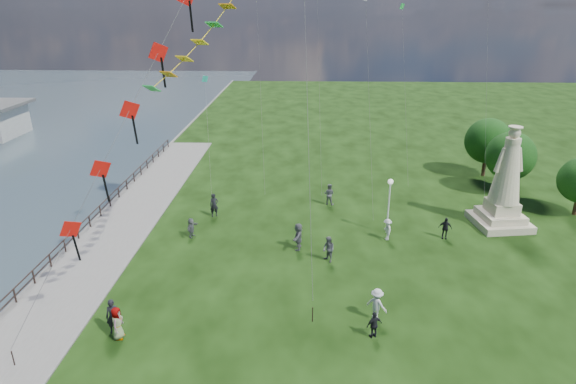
{
  "coord_description": "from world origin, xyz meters",
  "views": [
    {
      "loc": [
        0.01,
        -18.55,
        15.87
      ],
      "look_at": [
        -1.0,
        8.0,
        5.5
      ],
      "focal_mm": 30.0,
      "sensor_mm": 36.0,
      "label": 1
    }
  ],
  "objects_px": {
    "person_1": "(329,249)",
    "person_2": "(377,304)",
    "person_8": "(387,229)",
    "person_9": "(445,228)",
    "person_0": "(113,316)",
    "person_6": "(214,205)",
    "person_7": "(329,194)",
    "lamppost": "(390,194)",
    "person_11": "(298,236)",
    "person_3": "(374,325)",
    "person_5": "(191,228)",
    "person_10": "(117,323)",
    "statue": "(505,189)"
  },
  "relations": [
    {
      "from": "person_2",
      "to": "person_3",
      "type": "height_order",
      "value": "person_2"
    },
    {
      "from": "person_3",
      "to": "person_6",
      "type": "relative_size",
      "value": 0.78
    },
    {
      "from": "statue",
      "to": "person_5",
      "type": "xyz_separation_m",
      "value": [
        -23.24,
        -2.91,
        -2.2
      ]
    },
    {
      "from": "person_5",
      "to": "person_3",
      "type": "bearing_deg",
      "value": -117.12
    },
    {
      "from": "person_1",
      "to": "person_11",
      "type": "height_order",
      "value": "person_11"
    },
    {
      "from": "person_11",
      "to": "person_2",
      "type": "bearing_deg",
      "value": 35.28
    },
    {
      "from": "person_5",
      "to": "person_0",
      "type": "bearing_deg",
      "value": -172.17
    },
    {
      "from": "person_11",
      "to": "person_9",
      "type": "bearing_deg",
      "value": 107.17
    },
    {
      "from": "statue",
      "to": "person_3",
      "type": "height_order",
      "value": "statue"
    },
    {
      "from": "person_10",
      "to": "person_2",
      "type": "bearing_deg",
      "value": -82.11
    },
    {
      "from": "person_0",
      "to": "person_5",
      "type": "bearing_deg",
      "value": 66.98
    },
    {
      "from": "person_6",
      "to": "person_10",
      "type": "bearing_deg",
      "value": -121.77
    },
    {
      "from": "statue",
      "to": "person_8",
      "type": "height_order",
      "value": "statue"
    },
    {
      "from": "person_6",
      "to": "person_7",
      "type": "height_order",
      "value": "person_6"
    },
    {
      "from": "person_10",
      "to": "statue",
      "type": "bearing_deg",
      "value": -60.51
    },
    {
      "from": "person_6",
      "to": "person_9",
      "type": "xyz_separation_m",
      "value": [
        17.4,
        -3.28,
        -0.14
      ]
    },
    {
      "from": "person_7",
      "to": "person_9",
      "type": "bearing_deg",
      "value": 161.99
    },
    {
      "from": "person_10",
      "to": "person_7",
      "type": "bearing_deg",
      "value": -33.38
    },
    {
      "from": "person_2",
      "to": "person_8",
      "type": "distance_m",
      "value": 9.73
    },
    {
      "from": "person_6",
      "to": "person_11",
      "type": "height_order",
      "value": "person_11"
    },
    {
      "from": "person_5",
      "to": "person_8",
      "type": "relative_size",
      "value": 0.92
    },
    {
      "from": "person_3",
      "to": "person_7",
      "type": "relative_size",
      "value": 0.81
    },
    {
      "from": "person_9",
      "to": "person_11",
      "type": "height_order",
      "value": "person_11"
    },
    {
      "from": "person_0",
      "to": "statue",
      "type": "bearing_deg",
      "value": 14.27
    },
    {
      "from": "person_8",
      "to": "person_9",
      "type": "distance_m",
      "value": 4.23
    },
    {
      "from": "lamppost",
      "to": "person_10",
      "type": "distance_m",
      "value": 20.19
    },
    {
      "from": "person_8",
      "to": "person_9",
      "type": "xyz_separation_m",
      "value": [
        4.21,
        0.36,
        0.01
      ]
    },
    {
      "from": "statue",
      "to": "person_9",
      "type": "xyz_separation_m",
      "value": [
        -4.84,
        -2.45,
        -2.12
      ]
    },
    {
      "from": "lamppost",
      "to": "person_3",
      "type": "relative_size",
      "value": 2.86
    },
    {
      "from": "person_9",
      "to": "person_2",
      "type": "bearing_deg",
      "value": -110.55
    },
    {
      "from": "person_0",
      "to": "person_6",
      "type": "height_order",
      "value": "person_0"
    },
    {
      "from": "person_3",
      "to": "person_10",
      "type": "relative_size",
      "value": 0.84
    },
    {
      "from": "person_0",
      "to": "person_1",
      "type": "height_order",
      "value": "person_0"
    },
    {
      "from": "person_6",
      "to": "person_8",
      "type": "height_order",
      "value": "person_6"
    },
    {
      "from": "person_10",
      "to": "person_9",
      "type": "bearing_deg",
      "value": -59.61
    },
    {
      "from": "person_3",
      "to": "person_7",
      "type": "height_order",
      "value": "person_7"
    },
    {
      "from": "person_8",
      "to": "person_0",
      "type": "bearing_deg",
      "value": -62.53
    },
    {
      "from": "person_1",
      "to": "person_10",
      "type": "bearing_deg",
      "value": -89.64
    },
    {
      "from": "person_1",
      "to": "person_8",
      "type": "height_order",
      "value": "person_1"
    },
    {
      "from": "person_9",
      "to": "person_10",
      "type": "xyz_separation_m",
      "value": [
        -19.54,
        -11.98,
        0.08
      ]
    },
    {
      "from": "person_0",
      "to": "person_7",
      "type": "relative_size",
      "value": 1.04
    },
    {
      "from": "person_2",
      "to": "person_8",
      "type": "xyz_separation_m",
      "value": [
        2.03,
        9.51,
        -0.11
      ]
    },
    {
      "from": "person_5",
      "to": "person_7",
      "type": "height_order",
      "value": "person_7"
    },
    {
      "from": "person_3",
      "to": "person_5",
      "type": "relative_size",
      "value": 1.01
    },
    {
      "from": "person_1",
      "to": "person_2",
      "type": "height_order",
      "value": "person_2"
    },
    {
      "from": "lamppost",
      "to": "person_7",
      "type": "distance_m",
      "value": 7.05
    },
    {
      "from": "person_3",
      "to": "person_9",
      "type": "relative_size",
      "value": 0.91
    },
    {
      "from": "person_1",
      "to": "person_2",
      "type": "bearing_deg",
      "value": -15.99
    },
    {
      "from": "person_11",
      "to": "person_1",
      "type": "bearing_deg",
      "value": 56.48
    },
    {
      "from": "lamppost",
      "to": "person_11",
      "type": "bearing_deg",
      "value": -156.84
    }
  ]
}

